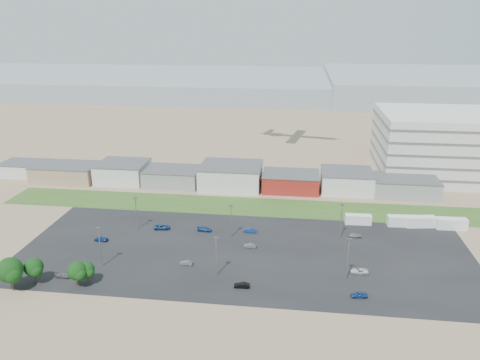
% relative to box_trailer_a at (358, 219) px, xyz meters
% --- Properties ---
extents(ground, '(700.00, 700.00, 0.00)m').
position_rel_box_trailer_a_xyz_m(ground, '(-37.04, -42.22, -1.47)').
color(ground, '#91795C').
rests_on(ground, ground).
extents(parking_lot, '(120.00, 50.00, 0.01)m').
position_rel_box_trailer_a_xyz_m(parking_lot, '(-32.04, -22.22, -1.46)').
color(parking_lot, black).
rests_on(parking_lot, ground).
extents(grass_strip, '(160.00, 16.00, 0.02)m').
position_rel_box_trailer_a_xyz_m(grass_strip, '(-37.04, 9.78, -1.46)').
color(grass_strip, '#33521E').
rests_on(grass_strip, ground).
extents(hills_backdrop, '(700.00, 200.00, 9.00)m').
position_rel_box_trailer_a_xyz_m(hills_backdrop, '(2.96, 272.78, 3.03)').
color(hills_backdrop, gray).
rests_on(hills_backdrop, ground).
extents(building_row, '(170.00, 20.00, 8.00)m').
position_rel_box_trailer_a_xyz_m(building_row, '(-54.04, 28.78, 2.53)').
color(building_row, silver).
rests_on(building_row, ground).
extents(box_trailer_a, '(7.90, 2.68, 2.94)m').
position_rel_box_trailer_a_xyz_m(box_trailer_a, '(0.00, 0.00, 0.00)').
color(box_trailer_a, silver).
rests_on(box_trailer_a, ground).
extents(box_trailer_b, '(8.54, 3.16, 3.15)m').
position_rel_box_trailer_a_xyz_m(box_trailer_b, '(12.79, 0.19, 0.10)').
color(box_trailer_b, silver).
rests_on(box_trailer_b, ground).
extents(box_trailer_c, '(8.93, 3.98, 3.23)m').
position_rel_box_trailer_a_xyz_m(box_trailer_c, '(18.18, 0.30, 0.15)').
color(box_trailer_c, silver).
rests_on(box_trailer_c, ground).
extents(box_trailer_d, '(8.83, 2.99, 3.28)m').
position_rel_box_trailer_a_xyz_m(box_trailer_d, '(26.95, -0.14, 0.17)').
color(box_trailer_d, silver).
rests_on(box_trailer_d, ground).
extents(tree_left, '(6.12, 6.12, 9.19)m').
position_rel_box_trailer_a_xyz_m(tree_left, '(-82.48, -47.45, 3.12)').
color(tree_left, black).
rests_on(tree_left, ground).
extents(tree_mid, '(4.74, 4.74, 7.11)m').
position_rel_box_trailer_a_xyz_m(tree_mid, '(-79.13, -43.68, 2.08)').
color(tree_mid, black).
rests_on(tree_mid, ground).
extents(tree_right, '(4.72, 4.72, 7.08)m').
position_rel_box_trailer_a_xyz_m(tree_right, '(-68.33, -43.93, 2.07)').
color(tree_right, black).
rests_on(tree_right, ground).
extents(tree_near, '(4.09, 4.09, 6.13)m').
position_rel_box_trailer_a_xyz_m(tree_near, '(-66.88, -42.34, 1.60)').
color(tree_near, black).
rests_on(tree_near, ground).
extents(lightpole_front_l, '(1.24, 0.52, 10.56)m').
position_rel_box_trailer_a_xyz_m(lightpole_front_l, '(-66.74, -34.34, 3.81)').
color(lightpole_front_l, slate).
rests_on(lightpole_front_l, ground).
extents(lightpole_front_m, '(1.19, 0.50, 10.14)m').
position_rel_box_trailer_a_xyz_m(lightpole_front_m, '(-37.35, -35.03, 3.60)').
color(lightpole_front_m, slate).
rests_on(lightpole_front_m, ground).
extents(lightpole_front_r, '(1.28, 0.53, 10.85)m').
position_rel_box_trailer_a_xyz_m(lightpole_front_r, '(-6.36, -33.21, 3.96)').
color(lightpole_front_r, slate).
rests_on(lightpole_front_r, ground).
extents(lightpole_back_l, '(1.17, 0.49, 9.97)m').
position_rel_box_trailer_a_xyz_m(lightpole_back_l, '(-65.17, -11.92, 3.52)').
color(lightpole_back_l, slate).
rests_on(lightpole_back_l, ground).
extents(lightpole_back_m, '(1.14, 0.48, 9.72)m').
position_rel_box_trailer_a_xyz_m(lightpole_back_m, '(-36.87, -13.86, 3.39)').
color(lightpole_back_m, slate).
rests_on(lightpole_back_m, ground).
extents(lightpole_back_r, '(1.20, 0.50, 10.21)m').
position_rel_box_trailer_a_xyz_m(lightpole_back_r, '(-6.09, -10.30, 3.64)').
color(lightpole_back_r, slate).
rests_on(lightpole_back_r, ground).
extents(parked_car_0, '(4.32, 2.19, 1.17)m').
position_rel_box_trailer_a_xyz_m(parked_car_0, '(-2.89, -29.77, -0.88)').
color(parked_car_0, silver).
rests_on(parked_car_0, ground).
extents(parked_car_2, '(3.90, 1.93, 1.28)m').
position_rel_box_trailer_a_xyz_m(parked_car_2, '(-4.17, -40.44, -0.83)').
color(parked_car_2, navy).
rests_on(parked_car_2, ground).
extents(parked_car_4, '(3.34, 1.22, 1.09)m').
position_rel_box_trailer_a_xyz_m(parked_car_4, '(-45.82, -31.05, -0.92)').
color(parked_car_4, '#595B5E').
rests_on(parked_car_4, ground).
extents(parked_car_5, '(3.95, 1.90, 1.30)m').
position_rel_box_trailer_a_xyz_m(parked_car_5, '(-72.65, -20.85, -0.82)').
color(parked_car_5, navy).
rests_on(parked_car_5, ground).
extents(parked_car_6, '(4.44, 2.03, 1.26)m').
position_rel_box_trailer_a_xyz_m(parked_car_6, '(-45.13, -10.90, -0.84)').
color(parked_car_6, navy).
rests_on(parked_car_6, ground).
extents(parked_car_7, '(3.48, 1.41, 1.12)m').
position_rel_box_trailer_a_xyz_m(parked_car_7, '(-30.80, -19.61, -0.91)').
color(parked_car_7, '#595B5E').
rests_on(parked_car_7, ground).
extents(parked_car_8, '(3.77, 1.74, 1.25)m').
position_rel_box_trailer_a_xyz_m(parked_car_8, '(-1.85, -9.59, -0.84)').
color(parked_car_8, '#A5A5AA').
rests_on(parked_car_8, ground).
extents(parked_car_9, '(4.96, 2.77, 1.31)m').
position_rel_box_trailer_a_xyz_m(parked_car_9, '(-57.92, -11.11, -0.81)').
color(parked_car_9, navy).
rests_on(parked_car_9, ground).
extents(parked_car_10, '(3.85, 1.66, 1.10)m').
position_rel_box_trailer_a_xyz_m(parked_car_10, '(-73.82, -40.67, -0.92)').
color(parked_car_10, '#595B5E').
rests_on(parked_car_10, ground).
extents(parked_car_11, '(3.93, 1.56, 1.27)m').
position_rel_box_trailer_a_xyz_m(parked_car_11, '(-31.74, -10.11, -0.83)').
color(parked_car_11, navy).
rests_on(parked_car_11, ground).
extents(parked_car_13, '(3.70, 1.39, 1.21)m').
position_rel_box_trailer_a_xyz_m(parked_car_13, '(-30.64, -39.79, -0.87)').
color(parked_car_13, black).
rests_on(parked_car_13, ground).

